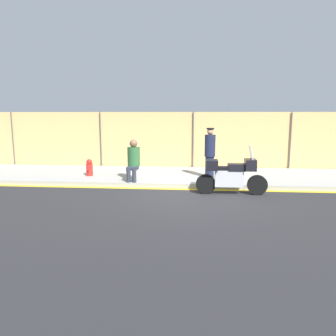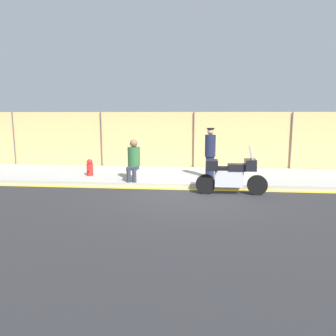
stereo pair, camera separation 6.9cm
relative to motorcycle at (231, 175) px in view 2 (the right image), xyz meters
The scene contains 8 objects.
ground_plane 1.42m from the motorcycle, 161.31° to the right, with size 120.00×120.00×0.00m, color #262628.
sidewalk 2.72m from the motorcycle, 116.99° to the left, with size 30.05×3.56×0.16m.
curb_paint_stripe 1.45m from the motorcycle, 157.11° to the left, with size 30.05×0.18×0.01m.
storefront_fence 4.46m from the motorcycle, 105.92° to the left, with size 28.55×0.17×2.50m.
motorcycle is the anchor object (origin of this frame).
officer_standing 1.96m from the motorcycle, 107.69° to the left, with size 0.38×0.38×1.78m.
person_seated_on_curb 3.41m from the motorcycle, 161.07° to the left, with size 0.43×0.73×1.41m.
fire_hydrant 5.30m from the motorcycle, 160.60° to the left, with size 0.24×0.30×0.62m.
Camera 2 is at (0.26, -9.46, 2.42)m, focal length 35.00 mm.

